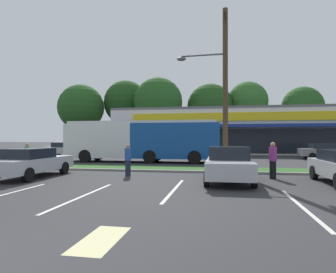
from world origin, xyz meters
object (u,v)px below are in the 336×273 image
car_0 (66,149)px  pedestrian_mid (273,160)px  city_bus (142,140)px  pedestrian_near_bench (128,160)px  car_4 (32,162)px  car_3 (325,151)px  car_5 (229,164)px  utility_pole (223,84)px  pedestrian_by_pole (27,156)px

car_0 → pedestrian_mid: 22.48m
city_bus → pedestrian_near_bench: city_bus is taller
car_4 → pedestrian_near_bench: (4.41, 1.38, 0.07)m
car_4 → pedestrian_near_bench: pedestrian_near_bench is taller
car_4 → city_bus: bearing=-16.7°
car_4 → pedestrian_mid: (11.44, 1.57, 0.13)m
city_bus → car_3: size_ratio=2.89×
car_0 → car_4: bearing=-65.9°
city_bus → car_5: size_ratio=2.65×
car_0 → pedestrian_near_bench: 17.48m
car_4 → pedestrian_mid: bearing=-82.2°
utility_pole → car_3: (8.99, 10.49, -4.35)m
city_bus → car_0: bearing=-29.1°
utility_pole → pedestrian_mid: bearing=-52.6°
car_0 → pedestrian_mid: pedestrian_mid is taller
pedestrian_by_pole → car_3: bearing=-72.0°
city_bus → car_0: size_ratio=2.56×
car_0 → car_5: car_5 is taller
car_4 → pedestrian_by_pole: size_ratio=2.94×
pedestrian_near_bench → city_bus: bearing=108.6°
car_5 → pedestrian_by_pole: (-11.76, 2.55, 0.03)m
car_0 → pedestrian_by_pole: size_ratio=2.97×
utility_pole → car_4: size_ratio=2.01×
car_0 → pedestrian_by_pole: 12.77m
city_bus → pedestrian_near_bench: bearing=100.4°
car_4 → car_3: bearing=-50.3°
utility_pole → city_bus: bearing=141.0°
city_bus → pedestrian_mid: city_bus is taller
city_bus → pedestrian_near_bench: size_ratio=7.59×
car_3 → pedestrian_by_pole: pedestrian_by_pole is taller
pedestrian_near_bench → car_5: bearing=-3.9°
pedestrian_near_bench → car_4: bearing=-154.6°
city_bus → car_0: 10.95m
city_bus → car_0: city_bus is taller
pedestrian_mid → car_5: bearing=71.4°
pedestrian_near_bench → pedestrian_mid: 7.02m
city_bus → car_5: bearing=124.8°
car_3 → city_bus: bearing=-160.5°
pedestrian_near_bench → pedestrian_mid: size_ratio=0.93×
car_0 → pedestrian_near_bench: (11.07, -13.53, 0.06)m
car_5 → pedestrian_mid: size_ratio=2.68×
car_3 → pedestrian_by_pole: size_ratio=2.64×
car_3 → car_5: 17.13m
car_5 → pedestrian_near_bench: 5.08m
utility_pole → car_5: size_ratio=2.06×
car_3 → car_5: car_5 is taller
car_3 → pedestrian_by_pole: 23.86m
pedestrian_near_bench → pedestrian_mid: pedestrian_mid is taller
pedestrian_near_bench → pedestrian_by_pole: 6.96m
car_3 → pedestrian_by_pole: bearing=-149.3°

